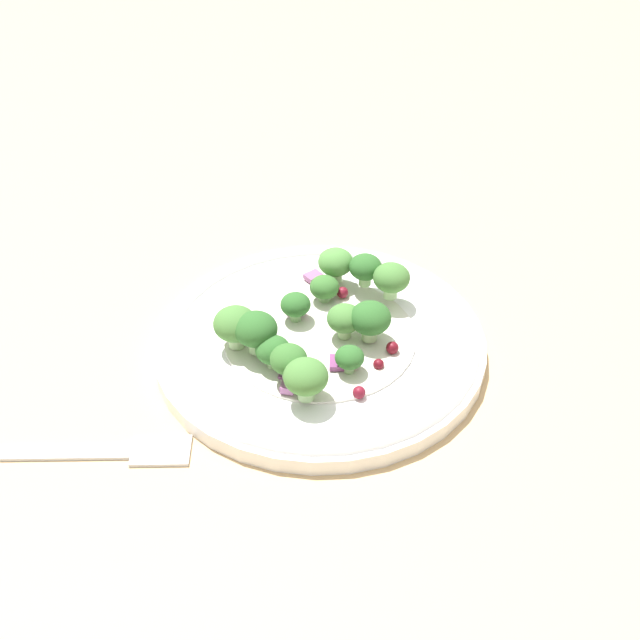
{
  "coord_description": "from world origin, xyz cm",
  "views": [
    {
      "loc": [
        -45.49,
        -3.69,
        37.45
      ],
      "look_at": [
        -2.16,
        -1.8,
        2.7
      ],
      "focal_mm": 45.5,
      "sensor_mm": 36.0,
      "label": 1
    }
  ],
  "objects_px": {
    "fork": "(58,451)",
    "broccoli_floret_2": "(235,325)",
    "plate": "(320,340)",
    "broccoli_floret_0": "(370,319)",
    "broccoli_floret_1": "(295,305)"
  },
  "relations": [
    {
      "from": "plate",
      "to": "broccoli_floret_1",
      "type": "relative_size",
      "value": 10.65
    },
    {
      "from": "broccoli_floret_2",
      "to": "fork",
      "type": "distance_m",
      "value": 0.14
    },
    {
      "from": "broccoli_floret_0",
      "to": "broccoli_floret_2",
      "type": "distance_m",
      "value": 0.09
    },
    {
      "from": "plate",
      "to": "broccoli_floret_1",
      "type": "xyz_separation_m",
      "value": [
        0.02,
        0.02,
        0.02
      ]
    },
    {
      "from": "plate",
      "to": "broccoli_floret_1",
      "type": "height_order",
      "value": "broccoli_floret_1"
    },
    {
      "from": "plate",
      "to": "broccoli_floret_2",
      "type": "xyz_separation_m",
      "value": [
        -0.01,
        0.06,
        0.02
      ]
    },
    {
      "from": "broccoli_floret_2",
      "to": "fork",
      "type": "height_order",
      "value": "broccoli_floret_2"
    },
    {
      "from": "broccoli_floret_2",
      "to": "fork",
      "type": "relative_size",
      "value": 0.16
    },
    {
      "from": "broccoli_floret_2",
      "to": "fork",
      "type": "bearing_deg",
      "value": 132.0
    },
    {
      "from": "plate",
      "to": "broccoli_floret_0",
      "type": "bearing_deg",
      "value": -97.0
    },
    {
      "from": "fork",
      "to": "plate",
      "type": "bearing_deg",
      "value": -56.22
    },
    {
      "from": "plate",
      "to": "fork",
      "type": "relative_size",
      "value": 1.23
    },
    {
      "from": "fork",
      "to": "broccoli_floret_2",
      "type": "bearing_deg",
      "value": -48.0
    },
    {
      "from": "broccoli_floret_2",
      "to": "fork",
      "type": "xyz_separation_m",
      "value": [
        -0.09,
        0.1,
        -0.03
      ]
    },
    {
      "from": "broccoli_floret_0",
      "to": "broccoli_floret_1",
      "type": "relative_size",
      "value": 1.33
    }
  ]
}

